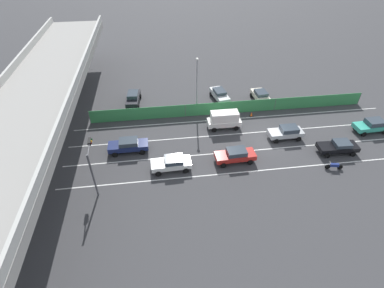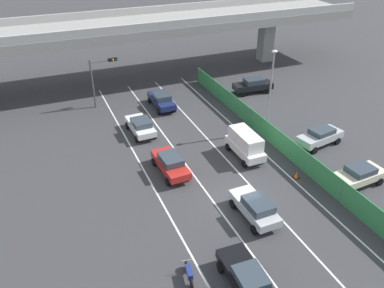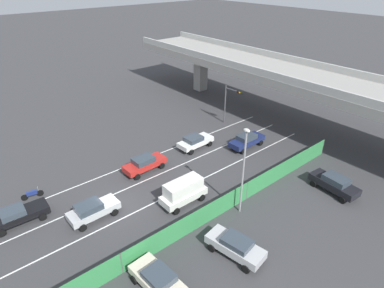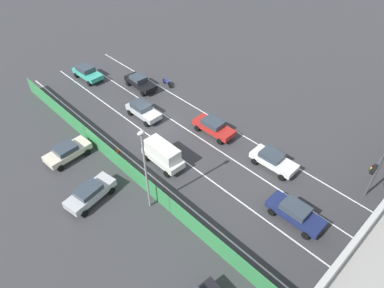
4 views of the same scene
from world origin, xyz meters
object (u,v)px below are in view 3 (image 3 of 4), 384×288
Objects in this scene: car_van_white at (183,191)px; car_sedan_black at (18,215)px; street_lamp at (244,165)px; traffic_cone at (157,236)px; parked_wagon_silver at (235,246)px; traffic_light at (231,99)px; car_sedan_silver at (92,210)px; parked_sedan_cream at (158,280)px; parked_sedan_dark at (334,183)px; car_sedan_navy at (247,140)px; motorcycle at (32,194)px; car_sedan_white at (195,141)px; car_sedan_red at (144,163)px.

car_van_white reaches higher than car_sedan_black.
traffic_cone is (-1.88, -7.47, -4.54)m from street_lamp.
street_lamp reaches higher than traffic_cone.
parked_wagon_silver is 0.88× the size of traffic_light.
parked_wagon_silver reaches higher than traffic_cone.
car_sedan_silver is at bearing 55.16° from car_sedan_black.
parked_sedan_cream is at bearing 22.39° from car_sedan_black.
car_van_white reaches higher than parked_sedan_dark.
parked_sedan_dark is (11.20, -0.29, 0.05)m from car_sedan_navy.
traffic_cone is at bearing 40.94° from car_sedan_black.
motorcycle is at bearing 145.34° from car_sedan_black.
street_lamp reaches higher than parked_sedan_dark.
car_sedan_silver is 6.96m from motorcycle.
car_sedan_white is at bearing 104.61° from car_sedan_silver.
car_van_white is 0.82× the size of traffic_light.
parked_sedan_dark reaches higher than car_sedan_white.
car_sedan_navy is 16.89m from parked_wagon_silver.
car_sedan_navy is at bearing -27.50° from traffic_light.
street_lamp is 8.94m from traffic_cone.
traffic_light reaches higher than car_sedan_red.
car_sedan_silver is 12.29m from parked_wagon_silver.
car_sedan_silver is (3.81, -14.63, 0.04)m from car_sedan_white.
car_van_white reaches higher than car_sedan_white.
parked_sedan_cream is 6.15m from parked_wagon_silver.
car_sedan_black is 3.33m from motorcycle.
parked_wagon_silver reaches higher than car_sedan_black.
car_sedan_black is 18.03m from parked_wagon_silver.
traffic_light is (-16.23, 16.09, 2.83)m from parked_wagon_silver.
car_sedan_navy is 0.99× the size of parked_sedan_dark.
car_sedan_red is 15.43m from traffic_light.
parked_wagon_silver is 7.81× the size of traffic_cone.
parked_sedan_cream is at bearing -63.95° from car_sedan_navy.
parked_wagon_silver is 6.40m from street_lamp.
car_sedan_white is 15.08m from traffic_cone.
car_sedan_red is 1.00× the size of parked_wagon_silver.
car_sedan_black is 2.42× the size of motorcycle.
traffic_light reaches higher than car_sedan_black.
motorcycle reaches higher than traffic_cone.
parked_sedan_dark is at bearing 67.04° from street_lamp.
traffic_cone is (5.55, -16.67, -0.63)m from car_sedan_navy.
car_sedan_red is (0.36, -7.24, 0.03)m from car_sedan_white.
car_sedan_red reaches higher than parked_wagon_silver.
car_sedan_navy is at bearing 128.84° from parked_wagon_silver.
car_van_white reaches higher than parked_sedan_cream.
parked_wagon_silver is 23.03m from traffic_light.
car_sedan_red reaches higher than motorcycle.
parked_wagon_silver is at bearing 78.61° from parked_sedan_cream.
parked_sedan_cream is (15.54, 3.40, 0.42)m from motorcycle.
street_lamp is at bearing 36.67° from car_van_white.
parked_sedan_cream is 26.89m from traffic_light.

